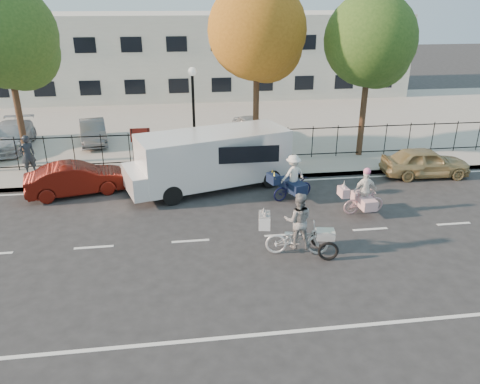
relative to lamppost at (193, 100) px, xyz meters
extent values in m
plane|color=#333334|center=(-0.50, -6.80, -3.11)|extent=(120.00, 120.00, 0.00)
cube|color=#A8A399|center=(-0.50, -1.75, -3.04)|extent=(60.00, 0.10, 0.15)
cube|color=#A8A399|center=(-0.50, -0.70, -3.04)|extent=(60.00, 2.20, 0.15)
cube|color=#A8A399|center=(-0.50, 8.20, -3.04)|extent=(60.00, 15.60, 0.15)
cube|color=silver|center=(-0.50, 18.20, -0.11)|extent=(34.00, 10.00, 6.00)
cylinder|color=black|center=(0.00, 0.00, -0.96)|extent=(0.12, 0.12, 4.00)
sphere|color=white|center=(0.00, 0.00, 1.19)|extent=(0.36, 0.36, 0.36)
cylinder|color=black|center=(-2.70, 0.00, -2.06)|extent=(0.06, 0.06, 1.80)
cylinder|color=black|center=(-2.00, 0.00, -2.06)|extent=(0.06, 0.06, 1.80)
cube|color=#59140F|center=(-2.35, 0.00, -1.46)|extent=(0.85, 0.04, 0.60)
imported|color=white|center=(2.66, -8.00, -2.62)|extent=(1.97, 0.96, 0.99)
imported|color=white|center=(2.66, -8.00, -2.00)|extent=(0.94, 0.79, 1.74)
cube|color=white|center=(1.68, -7.84, -2.01)|extent=(0.43, 0.65, 0.40)
cone|color=white|center=(1.68, -7.71, -1.75)|extent=(0.15, 0.15, 0.20)
cone|color=white|center=(1.68, -7.97, -1.75)|extent=(0.15, 0.15, 0.20)
torus|color=black|center=(3.47, -8.52, -2.80)|extent=(0.62, 0.19, 0.62)
torus|color=black|center=(3.47, -7.75, -2.80)|extent=(0.62, 0.19, 0.62)
cube|color=white|center=(3.47, -8.14, -2.45)|extent=(0.61, 0.47, 0.28)
imported|color=#D8A4AC|center=(5.72, -5.56, -2.66)|extent=(1.53, 0.52, 0.90)
imported|color=white|center=(5.72, -5.56, -2.20)|extent=(0.85, 0.40, 1.42)
cube|color=#D5A2A7|center=(4.91, -5.61, -2.21)|extent=(0.30, 0.51, 0.33)
cone|color=silver|center=(4.91, -5.61, -1.92)|extent=(0.11, 0.11, 0.29)
cube|color=#D5A2A7|center=(5.72, -5.56, -2.62)|extent=(0.57, 1.20, 0.36)
sphere|color=pink|center=(5.72, -5.56, -1.50)|extent=(0.25, 0.25, 0.25)
imported|color=#101237|center=(3.52, -3.91, -2.67)|extent=(1.78, 1.12, 0.88)
imported|color=white|center=(3.52, -3.91, -2.13)|extent=(1.13, 0.88, 1.54)
cube|color=#101B35|center=(2.69, -4.21, -2.13)|extent=(0.46, 0.61, 0.35)
cone|color=gold|center=(2.69, -4.03, -1.94)|extent=(0.12, 0.23, 0.32)
cone|color=gold|center=(2.69, -4.39, -1.94)|extent=(0.12, 0.23, 0.32)
cube|color=#101B35|center=(3.52, -3.91, -2.57)|extent=(0.94, 1.38, 0.39)
cube|color=white|center=(0.65, -2.34, -1.80)|extent=(6.28, 3.78, 1.97)
cube|color=white|center=(-2.57, -2.34, -2.35)|extent=(1.13, 2.20, 0.87)
cylinder|color=black|center=(-1.43, -3.30, -2.73)|extent=(0.81, 0.49, 0.77)
cylinder|color=black|center=(-1.43, -1.38, -2.73)|extent=(0.81, 0.49, 0.77)
cylinder|color=black|center=(2.73, -3.30, -2.73)|extent=(0.81, 0.49, 0.77)
cylinder|color=black|center=(2.73, -1.38, -2.73)|extent=(0.81, 0.49, 0.77)
imported|color=#57100A|center=(-4.75, -2.30, -2.49)|extent=(4.00, 2.22, 1.25)
imported|color=tan|center=(9.74, -2.30, -2.48)|extent=(3.76, 1.66, 1.26)
imported|color=black|center=(-7.07, -0.16, -2.10)|extent=(0.75, 0.69, 1.72)
imported|color=#B7B9C0|center=(-9.01, 3.76, -2.33)|extent=(1.85, 4.37, 1.26)
imported|color=#53575B|center=(-5.07, 4.20, -2.38)|extent=(1.89, 3.73, 1.17)
imported|color=#A9ADB0|center=(3.19, 3.87, -2.38)|extent=(2.05, 3.63, 1.17)
cylinder|color=#442D1D|center=(-7.56, 1.22, -0.61)|extent=(0.28, 0.28, 5.00)
sphere|color=#385B1E|center=(-7.56, 1.22, 2.60)|extent=(4.28, 4.28, 4.28)
sphere|color=#385B1E|center=(-7.06, 1.42, 1.88)|extent=(3.14, 3.14, 3.14)
cylinder|color=#442D1D|center=(2.96, 1.34, -0.57)|extent=(0.28, 0.28, 5.09)
sphere|color=#9F6219|center=(2.96, 1.34, 2.71)|extent=(4.36, 4.36, 4.36)
sphere|color=#9F6219|center=(3.46, 1.54, 1.98)|extent=(3.20, 3.20, 3.20)
cylinder|color=#442D1D|center=(7.87, 0.50, -0.74)|extent=(0.28, 0.28, 4.75)
sphere|color=#385B1E|center=(7.87, 0.50, 2.31)|extent=(4.07, 4.07, 4.07)
sphere|color=#385B1E|center=(8.37, 0.70, 1.64)|extent=(2.98, 2.98, 2.98)
camera|label=1|loc=(-0.71, -20.02, 4.13)|focal=35.00mm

